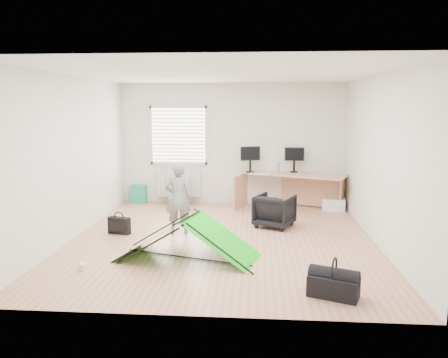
# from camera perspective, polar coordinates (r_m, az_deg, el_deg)

# --- Properties ---
(ground) EXTENTS (5.50, 5.50, 0.00)m
(ground) POSITION_cam_1_polar(r_m,az_deg,el_deg) (7.38, -0.23, -7.81)
(ground) COLOR tan
(ground) RESTS_ON ground
(back_wall) EXTENTS (5.00, 0.02, 2.70)m
(back_wall) POSITION_cam_1_polar(r_m,az_deg,el_deg) (9.83, 1.03, 4.55)
(back_wall) COLOR silver
(back_wall) RESTS_ON ground
(window) EXTENTS (1.20, 0.06, 1.20)m
(window) POSITION_cam_1_polar(r_m,az_deg,el_deg) (9.91, -5.96, 5.70)
(window) COLOR silver
(window) RESTS_ON back_wall
(radiator) EXTENTS (1.00, 0.12, 0.60)m
(radiator) POSITION_cam_1_polar(r_m,az_deg,el_deg) (10.01, -5.89, -0.61)
(radiator) COLOR silver
(radiator) RESTS_ON back_wall
(desk) EXTENTS (2.35, 1.50, 0.77)m
(desk) POSITION_cam_1_polar(r_m,az_deg,el_deg) (9.57, 8.83, -1.54)
(desk) COLOR tan
(desk) RESTS_ON ground
(filing_cabinet) EXTENTS (0.50, 0.61, 0.64)m
(filing_cabinet) POSITION_cam_1_polar(r_m,az_deg,el_deg) (9.79, -5.88, -1.62)
(filing_cabinet) COLOR #9FA0A4
(filing_cabinet) RESTS_ON ground
(monitor_left) EXTENTS (0.44, 0.24, 0.42)m
(monitor_left) POSITION_cam_1_polar(r_m,az_deg,el_deg) (9.51, 3.45, 2.10)
(monitor_left) COLOR black
(monitor_left) RESTS_ON desk
(monitor_right) EXTENTS (0.42, 0.10, 0.40)m
(monitor_right) POSITION_cam_1_polar(r_m,az_deg,el_deg) (9.66, 9.14, 2.06)
(monitor_right) COLOR black
(monitor_right) RESTS_ON desk
(keyboard) EXTENTS (0.48, 0.25, 0.02)m
(keyboard) POSITION_cam_1_polar(r_m,az_deg,el_deg) (9.27, 4.69, 0.65)
(keyboard) COLOR beige
(keyboard) RESTS_ON desk
(thermos) EXTENTS (0.07, 0.07, 0.23)m
(thermos) POSITION_cam_1_polar(r_m,az_deg,el_deg) (9.52, 7.11, 1.48)
(thermos) COLOR #C36D6E
(thermos) RESTS_ON desk
(office_chair) EXTENTS (0.85, 0.86, 0.60)m
(office_chair) POSITION_cam_1_polar(r_m,az_deg,el_deg) (8.09, 6.62, -4.14)
(office_chair) COLOR black
(office_chair) RESTS_ON ground
(person) EXTENTS (0.50, 0.37, 1.25)m
(person) POSITION_cam_1_polar(r_m,az_deg,el_deg) (7.58, -6.02, -2.51)
(person) COLOR gray
(person) RESTS_ON ground
(kite) EXTENTS (2.14, 1.39, 0.61)m
(kite) POSITION_cam_1_polar(r_m,az_deg,el_deg) (6.40, -4.78, -7.71)
(kite) COLOR #14B611
(kite) RESTS_ON ground
(storage_crate) EXTENTS (0.52, 0.41, 0.26)m
(storage_crate) POSITION_cam_1_polar(r_m,az_deg,el_deg) (9.60, 14.17, -3.23)
(storage_crate) COLOR silver
(storage_crate) RESTS_ON ground
(tote_bag) EXTENTS (0.35, 0.16, 0.41)m
(tote_bag) POSITION_cam_1_polar(r_m,az_deg,el_deg) (10.21, -11.09, -1.92)
(tote_bag) COLOR #21A076
(tote_bag) RESTS_ON ground
(laptop_bag) EXTENTS (0.41, 0.21, 0.30)m
(laptop_bag) POSITION_cam_1_polar(r_m,az_deg,el_deg) (7.83, -13.52, -5.93)
(laptop_bag) COLOR black
(laptop_bag) RESTS_ON ground
(white_box) EXTENTS (0.11, 0.11, 0.09)m
(white_box) POSITION_cam_1_polar(r_m,az_deg,el_deg) (6.33, -17.99, -10.84)
(white_box) COLOR silver
(white_box) RESTS_ON ground
(duffel_bag) EXTENTS (0.64, 0.48, 0.25)m
(duffel_bag) POSITION_cam_1_polar(r_m,az_deg,el_deg) (5.38, 14.11, -13.45)
(duffel_bag) COLOR black
(duffel_bag) RESTS_ON ground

